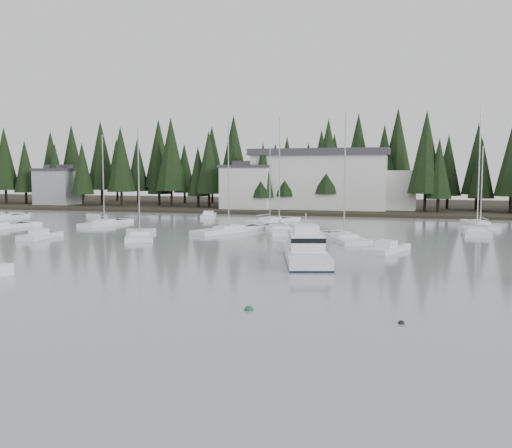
{
  "coord_description": "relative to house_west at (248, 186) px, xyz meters",
  "views": [
    {
      "loc": [
        12.81,
        -22.14,
        7.25
      ],
      "look_at": [
        -1.59,
        27.61,
        2.5
      ],
      "focal_mm": 40.0,
      "sensor_mm": 36.0,
      "label": 1
    }
  ],
  "objects": [
    {
      "name": "mooring_buoy_green",
      "position": [
        22.28,
        -73.03,
        -4.65
      ],
      "size": [
        0.48,
        0.48,
        0.48
      ],
      "primitive_type": "sphere",
      "color": "#145933",
      "rests_on": "ground"
    },
    {
      "name": "runabout_1",
      "position": [
        27.91,
        -48.6,
        -4.52
      ],
      "size": [
        3.95,
        6.01,
        1.42
      ],
      "rotation": [
        0.0,
        0.0,
        1.23
      ],
      "color": "white",
      "rests_on": "ground"
    },
    {
      "name": "cabin_cruiser_center",
      "position": [
        21.95,
        -55.91,
        -3.98
      ],
      "size": [
        5.97,
        10.98,
        4.51
      ],
      "rotation": [
        0.0,
        0.0,
        1.84
      ],
      "color": "white",
      "rests_on": "ground"
    },
    {
      "name": "sailboat_6",
      "position": [
        10.15,
        -22.61,
        -4.6
      ],
      "size": [
        5.55,
        9.03,
        11.3
      ],
      "rotation": [
        0.0,
        0.0,
        1.25
      ],
      "color": "white",
      "rests_on": "ground"
    },
    {
      "name": "ground",
      "position": [
        18.0,
        -79.0,
        -4.65
      ],
      "size": [
        260.0,
        260.0,
        0.0
      ],
      "primitive_type": "plane",
      "color": "gray",
      "rests_on": "ground"
    },
    {
      "name": "house_far_west",
      "position": [
        -42.0,
        2.0,
        -0.25
      ],
      "size": [
        8.48,
        7.42,
        8.25
      ],
      "color": "#999EA0",
      "rests_on": "ground"
    },
    {
      "name": "sailboat_1",
      "position": [
        -10.55,
        -32.66,
        -4.58
      ],
      "size": [
        3.02,
        8.94,
        12.76
      ],
      "rotation": [
        0.0,
        0.0,
        1.5
      ],
      "color": "white",
      "rests_on": "ground"
    },
    {
      "name": "runabout_0",
      "position": [
        -9.18,
        -48.33,
        -4.52
      ],
      "size": [
        2.44,
        5.26,
        1.42
      ],
      "rotation": [
        0.0,
        0.0,
        1.62
      ],
      "color": "white",
      "rests_on": "ground"
    },
    {
      "name": "conifer_treeline",
      "position": [
        18.0,
        7.0,
        -4.65
      ],
      "size": [
        200.0,
        22.0,
        20.0
      ],
      "primitive_type": null,
      "color": "black",
      "rests_on": "ground"
    },
    {
      "name": "sailboat_8",
      "position": [
        1.19,
        -44.86,
        -4.59
      ],
      "size": [
        6.5,
        9.23,
        12.51
      ],
      "rotation": [
        0.0,
        0.0,
        2.03
      ],
      "color": "white",
      "rests_on": "ground"
    },
    {
      "name": "sailboat_11",
      "position": [
        14.35,
        -34.09,
        -4.59
      ],
      "size": [
        6.6,
        10.95,
        14.23
      ],
      "rotation": [
        0.0,
        0.0,
        1.94
      ],
      "color": "white",
      "rests_on": "ground"
    },
    {
      "name": "sailboat_12",
      "position": [
        8.62,
        -36.3,
        -4.58
      ],
      "size": [
        6.82,
        10.7,
        13.82
      ],
      "rotation": [
        0.0,
        0.0,
        1.14
      ],
      "color": "white",
      "rests_on": "ground"
    },
    {
      "name": "sailboat_0",
      "position": [
        23.11,
        -40.99,
        -4.58
      ],
      "size": [
        6.68,
        9.59,
        14.03
      ],
      "rotation": [
        0.0,
        0.0,
        2.02
      ],
      "color": "white",
      "rests_on": "ground"
    },
    {
      "name": "far_shore_land",
      "position": [
        18.0,
        18.0,
        -4.65
      ],
      "size": [
        240.0,
        54.0,
        1.0
      ],
      "primitive_type": "cube",
      "color": "black",
      "rests_on": "ground"
    },
    {
      "name": "runabout_3",
      "position": [
        -1.68,
        -16.18,
        -4.52
      ],
      "size": [
        4.02,
        6.76,
        1.42
      ],
      "rotation": [
        0.0,
        0.0,
        1.88
      ],
      "color": "white",
      "rests_on": "ground"
    },
    {
      "name": "sailboat_2",
      "position": [
        37.24,
        -30.16,
        -4.56
      ],
      "size": [
        3.18,
        8.55,
        15.04
      ],
      "rotation": [
        0.0,
        0.0,
        1.53
      ],
      "color": "white",
      "rests_on": "ground"
    },
    {
      "name": "harbor_inn",
      "position": [
        15.04,
        3.34,
        1.12
      ],
      "size": [
        29.5,
        11.5,
        10.9
      ],
      "color": "silver",
      "rests_on": "ground"
    },
    {
      "name": "mooring_buoy_dark",
      "position": [
        30.07,
        -73.53,
        -4.65
      ],
      "size": [
        0.33,
        0.33,
        0.33
      ],
      "primitive_type": "sphere",
      "color": "black",
      "rests_on": "ground"
    },
    {
      "name": "house_west",
      "position": [
        0.0,
        0.0,
        0.0
      ],
      "size": [
        9.54,
        7.42,
        8.75
      ],
      "color": "silver",
      "rests_on": "ground"
    },
    {
      "name": "sailboat_7",
      "position": [
        38.5,
        -20.57,
        -4.6
      ],
      "size": [
        3.86,
        10.31,
        11.13
      ],
      "rotation": [
        0.0,
        0.0,
        1.71
      ],
      "color": "white",
      "rests_on": "ground"
    }
  ]
}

